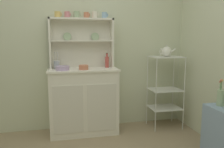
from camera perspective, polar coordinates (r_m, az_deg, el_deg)
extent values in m
cube|color=beige|center=(3.42, -8.16, 7.42)|extent=(3.84, 0.05, 2.50)
cube|color=white|center=(3.28, -6.98, -6.65)|extent=(0.92, 0.42, 0.91)
cube|color=silver|center=(3.08, -10.71, -8.67)|extent=(0.39, 0.01, 0.64)
cube|color=silver|center=(3.12, -2.47, -8.28)|extent=(0.39, 0.01, 0.64)
cube|color=white|center=(3.20, -7.12, 1.05)|extent=(0.95, 0.45, 0.02)
cube|color=silver|center=(3.37, -7.57, 7.52)|extent=(0.89, 0.02, 0.69)
cube|color=white|center=(3.28, -15.03, 7.27)|extent=(0.02, 0.18, 0.69)
cube|color=white|center=(3.35, -0.03, 7.59)|extent=(0.02, 0.18, 0.69)
cube|color=white|center=(3.29, -7.46, 8.10)|extent=(0.85, 0.16, 0.02)
cube|color=white|center=(3.30, -7.56, 13.29)|extent=(0.89, 0.18, 0.02)
cylinder|color=#9EB78E|center=(3.31, -10.94, 9.06)|extent=(0.11, 0.03, 0.11)
cylinder|color=#9EB78E|center=(3.35, -4.17, 9.19)|extent=(0.11, 0.03, 0.11)
cylinder|color=silver|center=(3.31, 10.77, -5.27)|extent=(0.01, 0.01, 1.06)
cylinder|color=silver|center=(3.50, 17.33, -4.74)|extent=(0.01, 0.01, 1.06)
cylinder|color=silver|center=(3.61, 8.65, -4.02)|extent=(0.01, 0.01, 1.06)
cylinder|color=silver|center=(3.79, 14.78, -3.62)|extent=(0.01, 0.01, 1.06)
cube|color=silver|center=(3.47, 13.21, 4.10)|extent=(0.45, 0.36, 0.01)
cube|color=silver|center=(3.54, 12.94, -3.75)|extent=(0.45, 0.36, 0.01)
cube|color=silver|center=(3.61, 12.79, -8.04)|extent=(0.45, 0.36, 0.01)
cylinder|color=#DBB760|center=(3.29, -13.26, 14.05)|extent=(0.08, 0.08, 0.08)
torus|color=#DBB760|center=(3.29, -12.35, 14.15)|extent=(0.01, 0.05, 0.05)
cylinder|color=#D17A84|center=(3.29, -10.98, 14.14)|extent=(0.07, 0.07, 0.08)
torus|color=#D17A84|center=(3.29, -10.14, 14.24)|extent=(0.01, 0.05, 0.05)
cylinder|color=#9EB78E|center=(3.30, -8.76, 14.26)|extent=(0.08, 0.08, 0.09)
torus|color=#9EB78E|center=(3.30, -7.86, 14.35)|extent=(0.01, 0.05, 0.05)
cylinder|color=#C67556|center=(3.31, -6.34, 14.19)|extent=(0.07, 0.07, 0.08)
torus|color=#C67556|center=(3.32, -5.52, 14.26)|extent=(0.01, 0.05, 0.05)
cylinder|color=silver|center=(3.32, -4.32, 14.32)|extent=(0.07, 0.07, 0.09)
torus|color=silver|center=(3.33, -3.51, 14.40)|extent=(0.01, 0.05, 0.05)
cylinder|color=#8EB2D1|center=(3.35, -1.90, 14.22)|extent=(0.07, 0.07, 0.08)
torus|color=#8EB2D1|center=(3.36, -1.09, 14.28)|extent=(0.01, 0.05, 0.05)
cylinder|color=#B79ECC|center=(3.10, -12.10, 1.44)|extent=(0.18, 0.18, 0.06)
cylinder|color=#C67556|center=(3.12, -7.00, 1.66)|extent=(0.13, 0.13, 0.06)
cylinder|color=#B74C47|center=(3.32, -1.25, 2.95)|extent=(0.05, 0.05, 0.15)
cylinder|color=#B74C47|center=(3.31, -1.25, 4.65)|extent=(0.02, 0.02, 0.04)
cylinder|color=#4C382D|center=(3.31, -1.26, 5.13)|extent=(0.03, 0.03, 0.01)
cylinder|color=#B2B7C6|center=(3.25, -13.45, 2.20)|extent=(0.08, 0.08, 0.11)
cylinder|color=silver|center=(3.26, -13.32, 3.57)|extent=(0.02, 0.01, 0.17)
ellipsoid|color=silver|center=(3.26, -13.37, 5.21)|extent=(0.02, 0.01, 0.01)
cylinder|color=silver|center=(3.25, -13.88, 3.53)|extent=(0.02, 0.03, 0.17)
ellipsoid|color=silver|center=(3.24, -13.94, 5.17)|extent=(0.02, 0.01, 0.01)
sphere|color=white|center=(3.46, 13.26, 5.41)|extent=(0.15, 0.15, 0.15)
sphere|color=silver|center=(3.46, 13.31, 6.78)|extent=(0.02, 0.02, 0.02)
cylinder|color=white|center=(3.51, 14.79, 5.57)|extent=(0.09, 0.02, 0.07)
torus|color=white|center=(3.43, 11.97, 5.42)|extent=(0.01, 0.09, 0.09)
cylinder|color=#9EB78E|center=(2.83, 25.20, -5.32)|extent=(0.08, 0.08, 0.18)
cylinder|color=#4C844C|center=(2.78, 25.21, -2.72)|extent=(0.00, 0.01, 0.13)
sphere|color=#C67556|center=(2.77, 25.30, -1.42)|extent=(0.03, 0.03, 0.03)
cylinder|color=#4C844C|center=(2.80, 25.05, -2.82)|extent=(0.00, 0.01, 0.11)
sphere|color=#C67556|center=(2.79, 25.12, -1.72)|extent=(0.03, 0.03, 0.03)
cylinder|color=#4C844C|center=(2.81, 25.34, -2.67)|extent=(0.00, 0.01, 0.12)
sphere|color=#DBB760|center=(2.80, 25.42, -1.45)|extent=(0.03, 0.03, 0.03)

